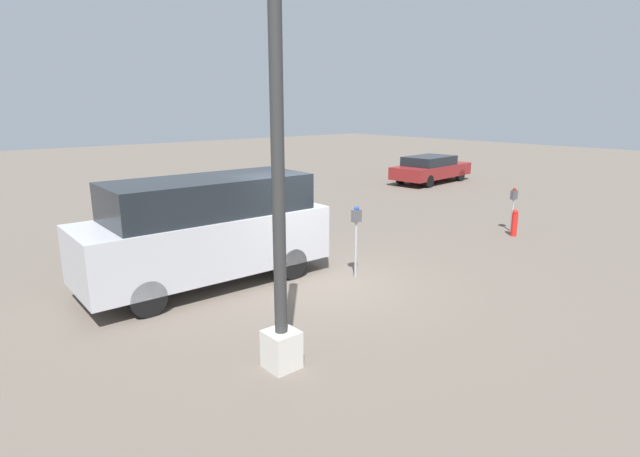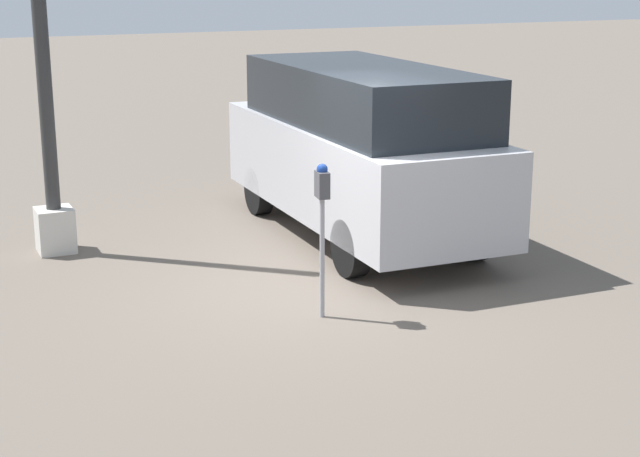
% 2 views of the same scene
% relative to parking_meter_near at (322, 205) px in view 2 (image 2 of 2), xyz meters
% --- Properties ---
extents(ground_plane, '(80.00, 80.00, 0.00)m').
position_rel_parking_meter_near_xyz_m(ground_plane, '(0.76, -0.41, -1.16)').
color(ground_plane, '#60564C').
extents(parking_meter_near, '(0.21, 0.14, 1.58)m').
position_rel_parking_meter_near_xyz_m(parking_meter_near, '(0.00, 0.00, 0.00)').
color(parking_meter_near, '#9E9EA3').
rests_on(parking_meter_near, ground).
extents(lamp_post, '(0.44, 0.44, 5.10)m').
position_rel_parking_meter_near_xyz_m(lamp_post, '(3.46, 2.03, 0.57)').
color(lamp_post, beige).
rests_on(lamp_post, ground).
extents(parked_van, '(5.08, 1.98, 2.22)m').
position_rel_parking_meter_near_xyz_m(parked_van, '(2.58, -1.70, 0.03)').
color(parked_van, '#B2B2B7').
rests_on(parked_van, ground).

